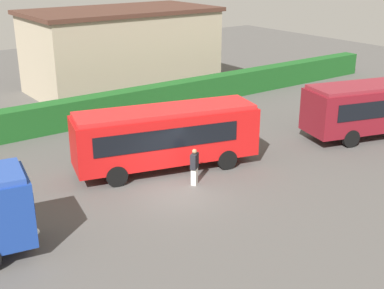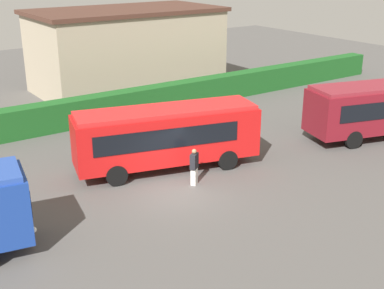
# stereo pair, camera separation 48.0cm
# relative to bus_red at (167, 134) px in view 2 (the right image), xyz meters

# --- Properties ---
(ground_plane) EXTENTS (82.59, 82.59, 0.00)m
(ground_plane) POSITION_rel_bus_red_xyz_m (-1.15, -2.51, -1.79)
(ground_plane) COLOR #514F4C
(bus_red) EXTENTS (9.22, 4.58, 3.11)m
(bus_red) POSITION_rel_bus_red_xyz_m (0.00, 0.00, 0.00)
(bus_red) COLOR red
(bus_red) RESTS_ON ground_plane
(person_right) EXTENTS (0.48, 0.48, 1.65)m
(person_right) POSITION_rel_bus_red_xyz_m (-1.31, 3.36, -0.93)
(person_right) COLOR maroon
(person_right) RESTS_ON ground_plane
(person_far) EXTENTS (0.55, 0.49, 1.74)m
(person_far) POSITION_rel_bus_red_xyz_m (0.01, -2.28, -0.88)
(person_far) COLOR silver
(person_far) RESTS_ON ground_plane
(hedge_row) EXTENTS (53.29, 1.21, 1.74)m
(hedge_row) POSITION_rel_bus_red_xyz_m (-1.15, 8.84, -0.93)
(hedge_row) COLOR #1B561F
(hedge_row) RESTS_ON ground_plane
(depot_building) EXTENTS (14.32, 7.74, 6.14)m
(depot_building) POSITION_rel_bus_red_xyz_m (6.23, 15.63, 1.29)
(depot_building) COLOR tan
(depot_building) RESTS_ON ground_plane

